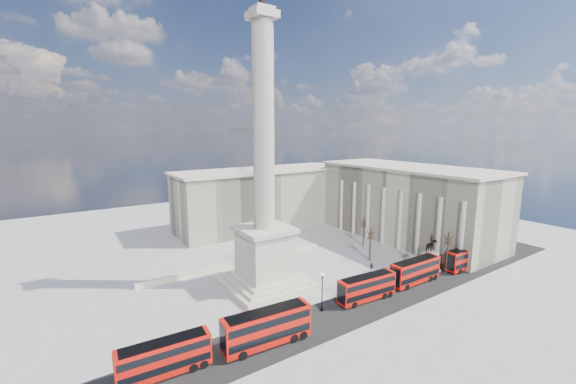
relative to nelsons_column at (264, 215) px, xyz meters
The scene contains 19 objects.
ground 13.85m from the nelsons_column, 90.00° to the right, with size 180.00×180.00×0.00m, color #9F9D97.
asphalt_road 20.41m from the nelsons_column, 71.57° to the right, with size 120.00×9.00×0.01m, color black.
nelsons_column is the anchor object (origin of this frame).
balustrade_wall 16.55m from the nelsons_column, 90.00° to the left, with size 40.00×0.60×1.10m, color beige.
building_east 45.42m from the nelsons_column, ahead, with size 19.00×46.00×18.60m.
building_northeast 40.57m from the nelsons_column, 60.26° to the left, with size 51.00×17.00×16.60m.
red_bus_a 20.75m from the nelsons_column, 118.96° to the right, with size 11.99×3.55×4.80m.
red_bus_b 20.87m from the nelsons_column, 51.81° to the right, with size 10.58×3.21×4.23m.
red_bus_c 29.27m from the nelsons_column, 31.47° to the right, with size 11.00×2.70×4.45m.
red_bus_d 42.13m from the nelsons_column, 22.47° to the right, with size 10.67×3.07×4.28m.
red_bus_e 27.71m from the nelsons_column, 146.13° to the right, with size 10.46×3.01×4.19m.
victorian_lamp 15.99m from the nelsons_column, 77.95° to the right, with size 0.53×0.53×6.24m.
equestrian_statue 34.15m from the nelsons_column, 22.51° to the right, with size 3.62×2.71×7.63m.
bare_tree_near 36.04m from the nelsons_column, 24.21° to the right, with size 1.96×1.96×8.58m.
bare_tree_mid 25.80m from the nelsons_column, ahead, with size 1.96×1.96×7.45m.
bare_tree_far 32.05m from the nelsons_column, 11.13° to the left, with size 1.80×1.80×7.35m.
pedestrian_walking 26.96m from the nelsons_column, 28.52° to the right, with size 0.59×0.39×1.62m, color #232329.
pedestrian_standing 26.79m from the nelsons_column, 28.71° to the right, with size 0.86×0.67×1.78m, color #232329.
pedestrian_crossing 24.65m from the nelsons_column, 16.51° to the right, with size 1.07×0.45×1.82m, color #232329.
Camera 1 is at (-29.52, -46.92, 27.53)m, focal length 22.00 mm.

